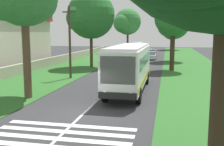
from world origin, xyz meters
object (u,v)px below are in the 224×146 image
Objects in this scene: roadside_building at (0,39)px; roadside_tree_right_1 at (173,24)px; utility_pole at (70,41)px; coach_bus at (130,65)px; roadside_tree_right_2 at (172,30)px; trailing_car_0 at (124,60)px; roadside_tree_right_0 at (172,19)px; roadside_tree_left_1 at (127,22)px; trailing_car_1 at (151,56)px; trailing_car_2 at (152,53)px; roadside_tree_left_3 at (127,24)px; roadside_tree_left_0 at (90,16)px; trailing_minibus_0 at (138,46)px.

roadside_tree_right_1 is at bearing -60.05° from roadside_building.
coach_bus is at bearing -125.80° from utility_pole.
utility_pole is at bearing 168.01° from roadside_tree_right_2.
coach_bus reaches higher than trailing_car_0.
trailing_car_0 is 11.02m from roadside_tree_right_0.
coach_bus is at bearing -171.32° from roadside_tree_left_1.
roadside_tree_left_1 is 35.29m from roadside_tree_right_0.
trailing_car_0 is at bearing -172.60° from roadside_tree_left_1.
roadside_tree_left_1 reaches higher than roadside_building.
trailing_car_0 is 0.48× the size of roadside_tree_right_0.
coach_bus is 47.68m from roadside_tree_left_1.
roadside_tree_right_0 is at bearing -51.57° from utility_pole.
trailing_car_1 is 0.30× the size of roadside_building.
trailing_car_2 is 30.88m from utility_pole.
trailing_car_0 is at bearing -12.94° from utility_pole.
roadside_tree_right_2 is (21.82, -4.24, 4.99)m from trailing_car_2.
utility_pole is 13.95m from roadside_building.
trailing_car_1 is 29.72m from roadside_tree_left_3.
trailing_car_1 is at bearing -17.18° from utility_pole.
trailing_car_1 is at bearing -29.76° from roadside_tree_left_0.
roadside_tree_right_0 reaches higher than trailing_car_0.
roadside_tree_right_0 reaches higher than roadside_building.
trailing_car_2 is 22.98m from roadside_tree_left_3.
roadside_tree_right_2 is (13.50, -7.97, 4.11)m from trailing_minibus_0.
roadside_tree_left_3 reaches higher than trailing_minibus_0.
roadside_tree_right_1 is at bearing -8.58° from coach_bus.
roadside_tree_left_1 is (32.38, -0.29, 0.36)m from roadside_tree_left_0.
roadside_tree_left_0 is at bearing 142.18° from trailing_car_0.
trailing_car_0 is at bearing 155.84° from trailing_car_1.
roadside_tree_right_2 reaches higher than trailing_car_2.
roadside_building reaches higher than trailing_car_2.
roadside_tree_right_2 is at bearing -83.66° from roadside_tree_left_3.
trailing_minibus_0 is at bearing -25.80° from roadside_building.
trailing_minibus_0 is 0.56× the size of roadside_tree_left_1.
roadside_tree_right_1 reaches higher than coach_bus.
roadside_tree_left_0 is (-4.96, 3.85, 6.33)m from trailing_car_0.
roadside_tree_right_1 is at bearing 179.37° from roadside_tree_right_2.
roadside_tree_right_2 reaches higher than roadside_building.
roadside_tree_left_1 is at bearing 20.68° from trailing_car_1.
roadside_tree_left_1 reaches higher than trailing_minibus_0.
roadside_tree_right_0 reaches higher than coach_bus.
trailing_car_0 is at bearing -37.82° from roadside_tree_left_0.
roadside_building is at bearing 161.12° from roadside_tree_left_1.
roadside_building is at bearing 154.20° from trailing_minibus_0.
coach_bus is at bearing -179.75° from trailing_car_2.
roadside_tree_left_3 is at bearing -13.96° from roadside_building.
trailing_car_0 is 0.58× the size of utility_pole.
roadside_tree_left_0 is 1.18× the size of roadside_tree_right_2.
roadside_tree_right_1 is at bearing -54.04° from trailing_car_0.
trailing_car_0 is 0.40× the size of roadside_tree_left_1.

